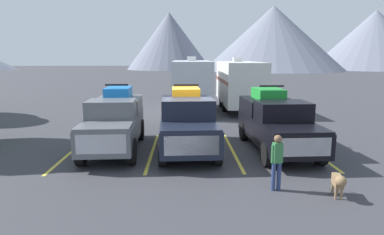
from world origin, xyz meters
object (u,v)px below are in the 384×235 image
at_px(pickup_truck_a, 115,120).
at_px(camper_trailer_a, 192,83).
at_px(dog, 339,182).
at_px(camper_trailer_b, 239,82).
at_px(pickup_truck_c, 276,121).
at_px(person_a, 277,159).
at_px(pickup_truck_b, 187,121).

relative_size(pickup_truck_a, camper_trailer_a, 0.70).
xyz_separation_m(camper_trailer_a, dog, (3.58, -14.55, -1.51)).
xyz_separation_m(pickup_truck_a, camper_trailer_b, (6.75, 10.25, 0.74)).
height_order(pickup_truck_a, dog, pickup_truck_a).
distance_m(pickup_truck_c, person_a, 4.43).
xyz_separation_m(pickup_truck_a, camper_trailer_a, (3.37, 9.52, 0.78)).
relative_size(pickup_truck_c, camper_trailer_b, 0.63).
bearing_deg(pickup_truck_a, dog, -35.93).
height_order(pickup_truck_b, dog, pickup_truck_b).
bearing_deg(person_a, pickup_truck_b, 120.20).
distance_m(pickup_truck_b, dog, 6.35).
relative_size(pickup_truck_c, person_a, 3.44).
distance_m(pickup_truck_a, camper_trailer_a, 10.13).
relative_size(pickup_truck_b, pickup_truck_c, 0.97).
height_order(camper_trailer_b, person_a, camper_trailer_b).
height_order(camper_trailer_a, camper_trailer_b, camper_trailer_a).
bearing_deg(person_a, pickup_truck_c, 75.23).
height_order(pickup_truck_c, dog, pickup_truck_c).
distance_m(camper_trailer_a, dog, 15.06).
height_order(pickup_truck_a, camper_trailer_b, camper_trailer_b).
bearing_deg(dog, person_a, 158.82).
xyz_separation_m(camper_trailer_a, person_a, (2.05, -13.96, -1.05)).
relative_size(camper_trailer_b, dog, 10.19).
bearing_deg(camper_trailer_b, pickup_truck_a, -123.39).
bearing_deg(person_a, pickup_truck_a, 140.67).
xyz_separation_m(pickup_truck_a, person_a, (5.42, -4.44, -0.27)).
relative_size(pickup_truck_a, camper_trailer_b, 0.62).
bearing_deg(camper_trailer_a, pickup_truck_a, -109.51).
bearing_deg(camper_trailer_a, camper_trailer_b, 12.20).
bearing_deg(camper_trailer_a, pickup_truck_b, -92.58).
relative_size(camper_trailer_a, dog, 8.95).
bearing_deg(pickup_truck_a, camper_trailer_a, 70.49).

